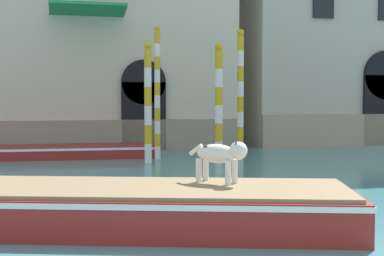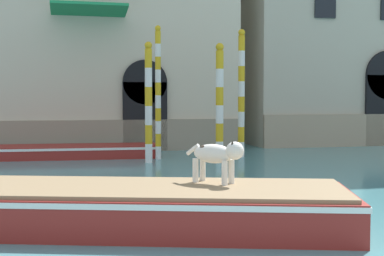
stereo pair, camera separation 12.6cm
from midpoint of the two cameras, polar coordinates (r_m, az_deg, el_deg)
boat_foreground at (r=8.39m, az=-5.16°, el=-8.26°), size 6.83×3.91×0.66m
dog_on_deck at (r=8.52m, az=3.15°, el=-2.85°), size 0.79×0.83×0.70m
boat_moored_near_palazzo at (r=18.65m, az=-13.05°, el=-2.42°), size 6.27×2.10×0.41m
mooring_pole_0 at (r=17.54m, az=3.17°, el=2.91°), size 0.27×0.27×3.82m
mooring_pole_1 at (r=16.67m, az=-4.44°, el=2.79°), size 0.24×0.24×3.77m
mooring_pole_3 at (r=17.65m, az=-3.44°, el=3.84°), size 0.20×0.20×4.40m
mooring_pole_4 at (r=18.36m, az=5.48°, el=3.75°), size 0.23×0.23×4.36m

